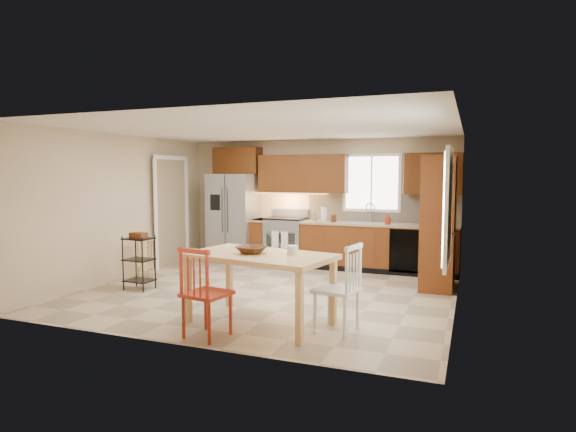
{
  "coord_description": "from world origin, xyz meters",
  "views": [
    {
      "loc": [
        2.93,
        -6.74,
        1.82
      ],
      "look_at": [
        0.18,
        0.4,
        1.15
      ],
      "focal_mm": 30.0,
      "sensor_mm": 36.0,
      "label": 1
    }
  ],
  "objects_px": {
    "fire_extinguisher": "(449,227)",
    "table_bowl": "(251,253)",
    "range_stove": "(286,242)",
    "chair_red": "(207,292)",
    "chair_white": "(337,288)",
    "soap_bottle": "(388,219)",
    "pantry": "(439,223)",
    "dining_table": "(260,289)",
    "refrigerator": "(234,218)",
    "bar_stool": "(145,258)",
    "table_jar": "(292,252)",
    "utility_cart": "(139,262)"
  },
  "relations": [
    {
      "from": "fire_extinguisher",
      "to": "table_bowl",
      "type": "xyz_separation_m",
      "value": [
        -2.19,
        -1.66,
        -0.24
      ]
    },
    {
      "from": "range_stove",
      "to": "chair_red",
      "type": "bearing_deg",
      "value": -80.25
    },
    {
      "from": "chair_red",
      "to": "chair_white",
      "type": "bearing_deg",
      "value": 38.35
    },
    {
      "from": "soap_bottle",
      "to": "range_stove",
      "type": "bearing_deg",
      "value": 177.6
    },
    {
      "from": "range_stove",
      "to": "fire_extinguisher",
      "type": "height_order",
      "value": "fire_extinguisher"
    },
    {
      "from": "pantry",
      "to": "dining_table",
      "type": "relative_size",
      "value": 1.21
    },
    {
      "from": "refrigerator",
      "to": "range_stove",
      "type": "relative_size",
      "value": 1.98
    },
    {
      "from": "chair_white",
      "to": "bar_stool",
      "type": "bearing_deg",
      "value": 78.12
    },
    {
      "from": "dining_table",
      "to": "table_jar",
      "type": "bearing_deg",
      "value": 26.0
    },
    {
      "from": "pantry",
      "to": "utility_cart",
      "type": "xyz_separation_m",
      "value": [
        -4.38,
        -1.8,
        -0.62
      ]
    },
    {
      "from": "table_bowl",
      "to": "dining_table",
      "type": "bearing_deg",
      "value": 0.0
    },
    {
      "from": "chair_red",
      "to": "table_bowl",
      "type": "bearing_deg",
      "value": 79.68
    },
    {
      "from": "range_stove",
      "to": "soap_bottle",
      "type": "distance_m",
      "value": 2.1
    },
    {
      "from": "range_stove",
      "to": "table_bowl",
      "type": "bearing_deg",
      "value": -75.03
    },
    {
      "from": "pantry",
      "to": "chair_white",
      "type": "relative_size",
      "value": 2.06
    },
    {
      "from": "bar_stool",
      "to": "range_stove",
      "type": "bearing_deg",
      "value": 47.67
    },
    {
      "from": "refrigerator",
      "to": "bar_stool",
      "type": "bearing_deg",
      "value": -108.73
    },
    {
      "from": "table_bowl",
      "to": "table_jar",
      "type": "relative_size",
      "value": 2.13
    },
    {
      "from": "table_bowl",
      "to": "bar_stool",
      "type": "bearing_deg",
      "value": 150.26
    },
    {
      "from": "refrigerator",
      "to": "soap_bottle",
      "type": "height_order",
      "value": "refrigerator"
    },
    {
      "from": "table_bowl",
      "to": "refrigerator",
      "type": "bearing_deg",
      "value": 120.45
    },
    {
      "from": "range_stove",
      "to": "table_bowl",
      "type": "xyz_separation_m",
      "value": [
        0.99,
        -3.7,
        0.4
      ]
    },
    {
      "from": "refrigerator",
      "to": "range_stove",
      "type": "distance_m",
      "value": 1.24
    },
    {
      "from": "fire_extinguisher",
      "to": "table_bowl",
      "type": "bearing_deg",
      "value": -142.84
    },
    {
      "from": "fire_extinguisher",
      "to": "bar_stool",
      "type": "distance_m",
      "value": 5.07
    },
    {
      "from": "soap_bottle",
      "to": "chair_white",
      "type": "xyz_separation_m",
      "value": [
        0.02,
        -3.56,
        -0.49
      ]
    },
    {
      "from": "table_bowl",
      "to": "utility_cart",
      "type": "distance_m",
      "value": 2.6
    },
    {
      "from": "pantry",
      "to": "bar_stool",
      "type": "height_order",
      "value": "pantry"
    },
    {
      "from": "pantry",
      "to": "utility_cart",
      "type": "distance_m",
      "value": 4.78
    },
    {
      "from": "pantry",
      "to": "fire_extinguisher",
      "type": "bearing_deg",
      "value": -79.22
    },
    {
      "from": "fire_extinguisher",
      "to": "chair_white",
      "type": "relative_size",
      "value": 0.35
    },
    {
      "from": "chair_red",
      "to": "utility_cart",
      "type": "height_order",
      "value": "chair_red"
    },
    {
      "from": "fire_extinguisher",
      "to": "utility_cart",
      "type": "height_order",
      "value": "fire_extinguisher"
    },
    {
      "from": "range_stove",
      "to": "table_bowl",
      "type": "relative_size",
      "value": 2.62
    },
    {
      "from": "fire_extinguisher",
      "to": "refrigerator",
      "type": "bearing_deg",
      "value": 155.48
    },
    {
      "from": "dining_table",
      "to": "pantry",
      "type": "bearing_deg",
      "value": 65.27
    },
    {
      "from": "fire_extinguisher",
      "to": "dining_table",
      "type": "relative_size",
      "value": 0.21
    },
    {
      "from": "soap_bottle",
      "to": "dining_table",
      "type": "xyz_separation_m",
      "value": [
        -0.93,
        -3.61,
        -0.57
      ]
    },
    {
      "from": "chair_white",
      "to": "refrigerator",
      "type": "bearing_deg",
      "value": 51.77
    },
    {
      "from": "bar_stool",
      "to": "chair_white",
      "type": "bearing_deg",
      "value": -22.87
    },
    {
      "from": "dining_table",
      "to": "refrigerator",
      "type": "bearing_deg",
      "value": 131.76
    },
    {
      "from": "pantry",
      "to": "table_jar",
      "type": "bearing_deg",
      "value": -120.01
    },
    {
      "from": "dining_table",
      "to": "bar_stool",
      "type": "relative_size",
      "value": 2.44
    },
    {
      "from": "fire_extinguisher",
      "to": "chair_white",
      "type": "height_order",
      "value": "fire_extinguisher"
    },
    {
      "from": "soap_bottle",
      "to": "chair_red",
      "type": "relative_size",
      "value": 0.19
    },
    {
      "from": "range_stove",
      "to": "chair_red",
      "type": "xyz_separation_m",
      "value": [
        0.75,
        -4.35,
        0.05
      ]
    },
    {
      "from": "range_stove",
      "to": "soap_bottle",
      "type": "relative_size",
      "value": 4.82
    },
    {
      "from": "soap_bottle",
      "to": "utility_cart",
      "type": "distance_m",
      "value": 4.41
    },
    {
      "from": "pantry",
      "to": "bar_stool",
      "type": "bearing_deg",
      "value": -167.16
    },
    {
      "from": "refrigerator",
      "to": "dining_table",
      "type": "relative_size",
      "value": 1.05
    }
  ]
}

